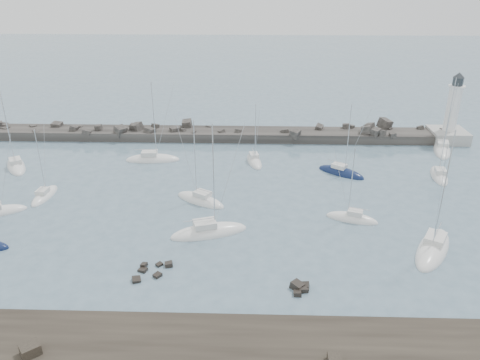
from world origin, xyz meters
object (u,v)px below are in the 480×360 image
sailboat_4 (153,160)px  sailboat_11 (433,249)px  sailboat_3 (45,196)px  lighthouse (449,126)px  sailboat_6 (254,161)px  sailboat_9 (352,219)px  sailboat_7 (209,232)px  sailboat_8 (341,173)px  sailboat_13 (442,150)px  sailboat_10 (439,176)px  sailboat_1 (16,166)px  sailboat_5 (200,200)px

sailboat_4 → sailboat_11: sailboat_11 is taller
sailboat_3 → lighthouse: bearing=21.2°
sailboat_6 → sailboat_9: 24.96m
sailboat_7 → sailboat_9: sailboat_7 is taller
sailboat_4 → sailboat_7: size_ratio=0.95×
sailboat_7 → sailboat_8: sailboat_7 is taller
sailboat_13 → lighthouse: bearing=62.7°
sailboat_4 → sailboat_10: 50.21m
sailboat_1 → sailboat_11: 69.12m
sailboat_1 → sailboat_7: size_ratio=0.89×
sailboat_5 → sailboat_9: 22.42m
sailboat_3 → sailboat_9: (46.08, -5.79, 0.02)m
sailboat_3 → sailboat_13: 71.84m
sailboat_11 → lighthouse: bearing=67.8°
sailboat_1 → sailboat_8: bearing=-1.0°
sailboat_4 → sailboat_5: (10.55, -16.10, 0.00)m
sailboat_7 → sailboat_10: (37.23, 19.61, -0.01)m
lighthouse → sailboat_5: bearing=-148.8°
sailboat_5 → sailboat_11: size_ratio=0.79×
sailboat_4 → sailboat_9: (32.41, -21.07, -0.00)m
sailboat_7 → sailboat_9: 20.22m
sailboat_4 → sailboat_6: bearing=-0.8°
sailboat_1 → sailboat_3: (9.83, -11.38, -0.02)m
lighthouse → sailboat_7: (-45.21, -37.88, -2.94)m
sailboat_13 → sailboat_11: bearing=-111.3°
sailboat_3 → sailboat_11: bearing=-13.7°
sailboat_8 → sailboat_13: bearing=28.3°
lighthouse → sailboat_7: sailboat_7 is taller
sailboat_8 → sailboat_5: bearing=-154.0°
sailboat_6 → sailboat_13: (36.14, 6.78, 0.00)m
sailboat_4 → sailboat_11: size_ratio=0.90×
sailboat_5 → sailboat_1: bearing=160.3°
lighthouse → sailboat_13: sailboat_13 is taller
sailboat_5 → sailboat_8: size_ratio=1.03×
sailboat_6 → sailboat_8: sailboat_8 is taller
lighthouse → sailboat_3: lighthouse is taller
sailboat_6 → sailboat_10: 31.73m
sailboat_7 → sailboat_13: sailboat_7 is taller
sailboat_11 → sailboat_8: bearing=107.6°
sailboat_1 → sailboat_5: bearing=-19.7°
sailboat_6 → sailboat_13: 36.77m
sailboat_3 → sailboat_8: sailboat_8 is taller
sailboat_11 → sailboat_13: sailboat_11 is taller
sailboat_3 → sailboat_4: 20.51m
sailboat_3 → sailboat_11: sailboat_11 is taller
sailboat_6 → sailboat_11: (22.42, -28.34, 0.01)m
sailboat_7 → sailboat_13: size_ratio=1.06×
sailboat_4 → sailboat_7: sailboat_7 is taller
sailboat_6 → sailboat_11: 36.14m
sailboat_4 → sailboat_8: size_ratio=1.16×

